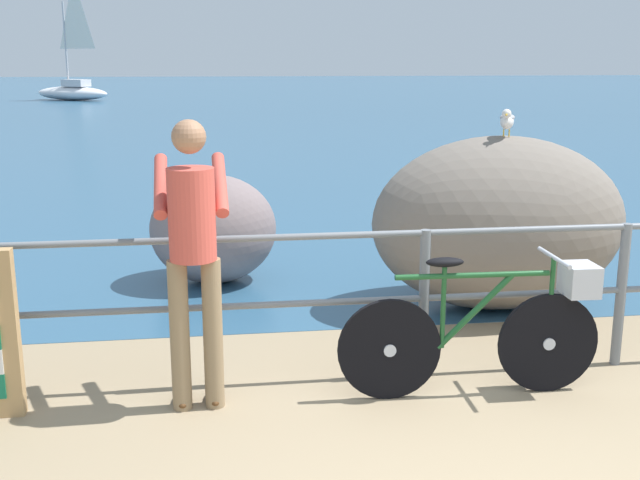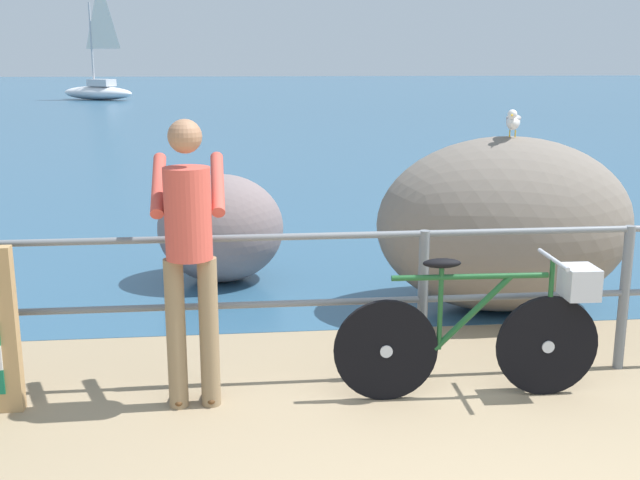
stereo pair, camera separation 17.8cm
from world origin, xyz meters
name	(u,v)px [view 2 (the right image)]	position (x,y,z in m)	size (l,w,h in m)	color
ground_plane	(279,133)	(0.00, 20.00, -0.05)	(120.00, 120.00, 0.10)	#937F60
sea_surface	(256,92)	(0.00, 47.81, 0.00)	(120.00, 90.00, 0.01)	#2D5675
promenade_railing	(423,287)	(0.00, 1.84, 0.64)	(8.55, 0.07, 1.02)	slate
bicycle	(491,327)	(0.36, 1.49, 0.46)	(1.70, 0.48, 0.92)	black
person_at_railing	(189,251)	(-1.51, 1.56, 0.99)	(0.46, 0.64, 1.78)	#8C7251
breakwater_boulder_main	(504,224)	(1.03, 3.24, 0.74)	(2.20, 1.44, 1.49)	slate
breakwater_boulder_left	(221,228)	(-1.39, 4.35, 0.52)	(1.21, 1.09, 1.04)	slate
seagull	(513,120)	(1.03, 3.16, 1.63)	(0.22, 0.33, 0.23)	gold
sailboat	(98,86)	(-8.41, 38.91, 0.71)	(4.42, 3.44, 6.16)	white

